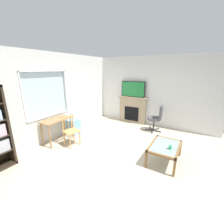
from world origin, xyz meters
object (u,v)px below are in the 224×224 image
object	(u,v)px
fireplace	(132,110)
sippy_cup	(170,147)
wooden_chair	(71,130)
tv	(133,89)
coffee_table	(165,148)
desk_under_window	(57,123)
office_chair	(157,117)
plastic_drawer_unit	(73,126)

from	to	relation	value
fireplace	sippy_cup	distance (m)	3.08
wooden_chair	tv	size ratio (longest dim) A/B	0.88
fireplace	coffee_table	size ratio (longest dim) A/B	1.28
wooden_chair	coffee_table	xyz separation A→B (m)	(0.58, -2.63, -0.09)
sippy_cup	desk_under_window	bearing A→B (deg)	99.34
desk_under_window	fireplace	size ratio (longest dim) A/B	0.74
desk_under_window	office_chair	xyz separation A→B (m)	(2.44, -2.45, -0.07)
office_chair	wooden_chair	bearing A→B (deg)	140.72
plastic_drawer_unit	tv	size ratio (longest dim) A/B	0.50
coffee_table	sippy_cup	world-z (taller)	sippy_cup
desk_under_window	office_chair	size ratio (longest dim) A/B	0.93
wooden_chair	fireplace	bearing A→B (deg)	-15.40
fireplace	tv	world-z (taller)	tv
fireplace	wooden_chair	bearing A→B (deg)	164.60
tv	coffee_table	size ratio (longest dim) A/B	1.04
office_chair	coffee_table	bearing A→B (deg)	-158.81
office_chair	plastic_drawer_unit	bearing A→B (deg)	124.59
coffee_table	sippy_cup	distance (m)	0.21
tv	office_chair	size ratio (longest dim) A/B	1.02
coffee_table	sippy_cup	xyz separation A→B (m)	(-0.12, -0.13, 0.11)
office_chair	tv	bearing A→B (deg)	69.82
plastic_drawer_unit	coffee_table	bearing A→B (deg)	-91.08
wooden_chair	sippy_cup	bearing A→B (deg)	-80.50
tv	desk_under_window	bearing A→B (deg)	155.81
tv	office_chair	xyz separation A→B (m)	(-0.43, -1.16, -0.89)
office_chair	sippy_cup	bearing A→B (deg)	-156.58
plastic_drawer_unit	fireplace	bearing A→B (deg)	-31.69
fireplace	coffee_table	xyz separation A→B (m)	(-2.23, -1.85, -0.19)
office_chair	sippy_cup	xyz separation A→B (m)	(-1.91, -0.83, -0.07)
tv	sippy_cup	size ratio (longest dim) A/B	11.32
office_chair	coffee_table	xyz separation A→B (m)	(-1.78, -0.69, -0.18)
tv	sippy_cup	bearing A→B (deg)	-139.58
tv	office_chair	distance (m)	1.52
office_chair	fireplace	bearing A→B (deg)	69.04
wooden_chair	sippy_cup	world-z (taller)	wooden_chair
plastic_drawer_unit	fireplace	xyz separation A→B (m)	(2.17, -1.34, 0.31)
wooden_chair	fireplace	distance (m)	2.92
desk_under_window	wooden_chair	distance (m)	0.54
fireplace	plastic_drawer_unit	bearing A→B (deg)	148.31
plastic_drawer_unit	tv	bearing A→B (deg)	-31.91
wooden_chair	plastic_drawer_unit	size ratio (longest dim) A/B	1.78
desk_under_window	office_chair	world-z (taller)	office_chair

